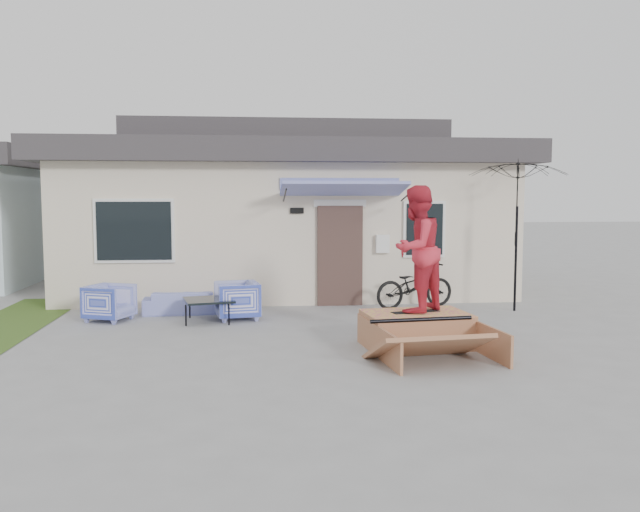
{
  "coord_description": "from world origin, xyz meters",
  "views": [
    {
      "loc": [
        -0.86,
        -9.25,
        2.33
      ],
      "look_at": [
        0.3,
        1.8,
        1.3
      ],
      "focal_mm": 37.24,
      "sensor_mm": 36.0,
      "label": 1
    }
  ],
  "objects": [
    {
      "name": "patio_umbrella",
      "position": [
        4.41,
        3.46,
        1.75
      ],
      "size": [
        2.36,
        2.26,
        2.2
      ],
      "color": "black",
      "rests_on": "ground"
    },
    {
      "name": "house",
      "position": [
        0.0,
        7.99,
        1.94
      ],
      "size": [
        10.8,
        8.49,
        4.1
      ],
      "color": "beige",
      "rests_on": "ground"
    },
    {
      "name": "bicycle",
      "position": [
        2.49,
        3.99,
        0.56
      ],
      "size": [
        1.87,
        1.1,
        1.13
      ],
      "primitive_type": "imported",
      "rotation": [
        0.0,
        0.0,
        1.86
      ],
      "color": "black",
      "rests_on": "ground"
    },
    {
      "name": "loveseat",
      "position": [
        -2.19,
        3.85,
        0.3
      ],
      "size": [
        1.55,
        0.52,
        0.6
      ],
      "primitive_type": "imported",
      "rotation": [
        0.0,
        0.0,
        3.19
      ],
      "color": "#263BB5",
      "rests_on": "ground"
    },
    {
      "name": "armchair_right",
      "position": [
        -1.13,
        3.11,
        0.4
      ],
      "size": [
        0.84,
        0.88,
        0.79
      ],
      "primitive_type": "imported",
      "rotation": [
        0.0,
        0.0,
        -1.4
      ],
      "color": "#263BB5",
      "rests_on": "ground"
    },
    {
      "name": "skater",
      "position": [
        1.66,
        0.63,
        1.53
      ],
      "size": [
        1.19,
        1.18,
        1.94
      ],
      "primitive_type": "imported",
      "rotation": [
        0.0,
        0.0,
        3.89
      ],
      "color": "red",
      "rests_on": "skateboard"
    },
    {
      "name": "coffee_table",
      "position": [
        -1.64,
        2.95,
        0.21
      ],
      "size": [
        1.01,
        1.01,
        0.42
      ],
      "primitive_type": "cube",
      "rotation": [
        0.0,
        0.0,
        0.22
      ],
      "color": "black",
      "rests_on": "ground"
    },
    {
      "name": "skate_ramp",
      "position": [
        1.66,
        0.58,
        0.26
      ],
      "size": [
        1.77,
        2.22,
        0.52
      ],
      "primitive_type": null,
      "rotation": [
        0.0,
        0.0,
        0.11
      ],
      "color": "#9E6443",
      "rests_on": "ground"
    },
    {
      "name": "skateboard",
      "position": [
        1.66,
        0.63,
        0.54
      ],
      "size": [
        0.78,
        0.37,
        0.05
      ],
      "primitive_type": "cube",
      "rotation": [
        0.0,
        0.0,
        0.25
      ],
      "color": "black",
      "rests_on": "skate_ramp"
    },
    {
      "name": "armchair_left",
      "position": [
        -3.46,
        3.2,
        0.38
      ],
      "size": [
        0.91,
        0.94,
        0.75
      ],
      "primitive_type": "imported",
      "rotation": [
        0.0,
        0.0,
        1.18
      ],
      "color": "#263BB5",
      "rests_on": "ground"
    },
    {
      "name": "ground",
      "position": [
        0.0,
        0.0,
        0.0
      ],
      "size": [
        90.0,
        90.0,
        0.0
      ],
      "primitive_type": "plane",
      "color": "gray",
      "rests_on": "ground"
    }
  ]
}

